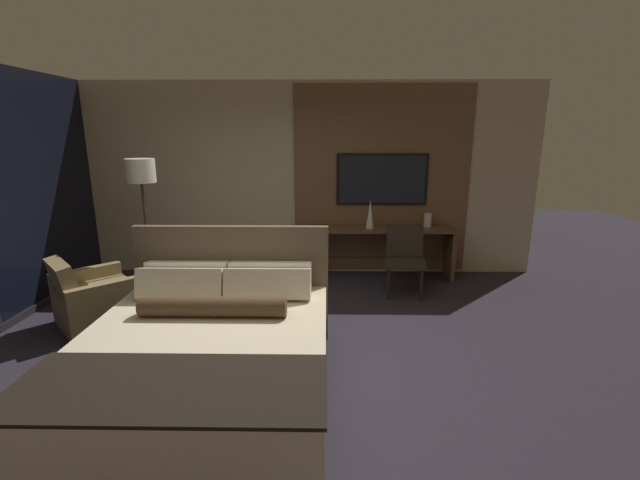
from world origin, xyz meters
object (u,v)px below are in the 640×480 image
at_px(desk_chair, 405,254).
at_px(vase_short, 428,220).
at_px(desk, 381,243).
at_px(armchair_by_window, 95,301).
at_px(tv, 382,179).
at_px(floor_lamp, 142,183).
at_px(bed, 208,355).
at_px(vase_tall, 370,214).

height_order(desk_chair, vase_short, vase_short).
bearing_deg(desk_chair, desk, 115.90).
relative_size(desk_chair, vase_short, 4.44).
relative_size(desk, armchair_by_window, 1.87).
bearing_deg(desk, tv, 90.00).
relative_size(desk, floor_lamp, 1.15).
bearing_deg(desk, armchair_by_window, -153.45).
height_order(desk, armchair_by_window, armchair_by_window).
height_order(tv, desk_chair, tv).
bearing_deg(desk, vase_short, 2.98).
xyz_separation_m(bed, vase_tall, (1.57, 2.92, 0.60)).
bearing_deg(desk, vase_tall, -160.15).
relative_size(desk, desk_chair, 2.31).
height_order(desk_chair, vase_tall, vase_tall).
xyz_separation_m(bed, vase_short, (2.41, 3.02, 0.50)).
relative_size(tv, vase_tall, 3.25).
bearing_deg(vase_short, vase_tall, -173.20).
distance_m(tv, vase_tall, 0.56).
relative_size(bed, desk, 1.08).
xyz_separation_m(armchair_by_window, vase_tall, (3.19, 1.62, 0.68)).
height_order(bed, desk_chair, bed).
distance_m(bed, tv, 3.77).
xyz_separation_m(bed, desk_chair, (1.98, 2.34, 0.18)).
distance_m(desk, vase_tall, 0.48).
relative_size(desk_chair, armchair_by_window, 0.81).
xyz_separation_m(desk, vase_short, (0.66, 0.03, 0.33)).
relative_size(desk_chair, vase_tall, 2.18).
bearing_deg(desk, bed, -120.39).
xyz_separation_m(desk_chair, floor_lamp, (-3.24, -0.36, 0.97)).
bearing_deg(armchair_by_window, desk_chair, -117.49).
distance_m(tv, desk_chair, 1.24).
distance_m(bed, floor_lamp, 2.62).
height_order(tv, vase_tall, tv).
height_order(tv, vase_short, tv).
bearing_deg(bed, tv, 61.10).
distance_m(desk_chair, armchair_by_window, 3.75).
bearing_deg(tv, bed, -118.90).
xyz_separation_m(desk, tv, (0.00, 0.19, 0.90)).
bearing_deg(vase_tall, desk, 19.85).
bearing_deg(tv, vase_short, -12.93).
height_order(bed, vase_tall, bed).
xyz_separation_m(desk, desk_chair, (0.23, -0.64, 0.01)).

